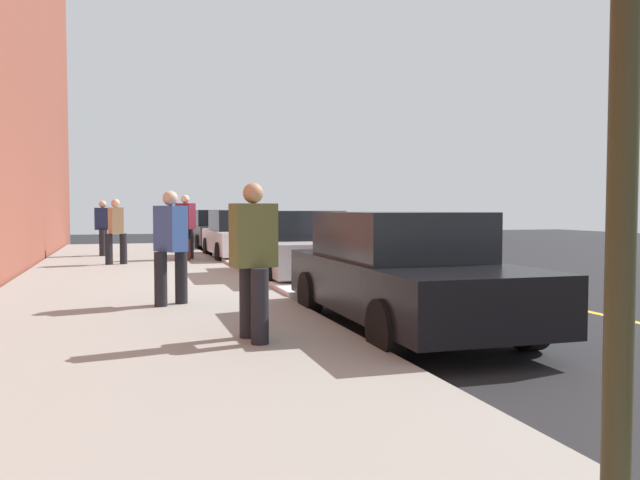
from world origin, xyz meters
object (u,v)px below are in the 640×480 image
(parked_car_silver, at_px, (296,246))
(pedestrian_olive_coat, at_px, (253,257))
(pedestrian_blue_coat, at_px, (171,244))
(parked_car_charcoal, at_px, (216,230))
(pedestrian_tan_coat, at_px, (116,229))
(parked_car_black, at_px, (402,271))
(pedestrian_burgundy_coat, at_px, (185,225))
(parked_car_white, at_px, (241,235))
(pedestrian_navy_coat, at_px, (103,226))
(rolling_suitcase, at_px, (186,250))

(parked_car_silver, height_order, pedestrian_olive_coat, pedestrian_olive_coat)
(parked_car_silver, xyz_separation_m, pedestrian_blue_coat, (3.62, -2.85, 0.28))
(parked_car_charcoal, distance_m, pedestrian_blue_coat, 15.15)
(pedestrian_olive_coat, bearing_deg, pedestrian_tan_coat, -171.72)
(parked_car_black, bearing_deg, pedestrian_burgundy_coat, -170.65)
(parked_car_charcoal, bearing_deg, parked_car_white, -0.19)
(parked_car_charcoal, height_order, parked_car_black, same)
(parked_car_silver, bearing_deg, pedestrian_burgundy_coat, -159.51)
(pedestrian_burgundy_coat, xyz_separation_m, pedestrian_tan_coat, (1.18, -1.84, -0.07))
(pedestrian_burgundy_coat, bearing_deg, pedestrian_blue_coat, -6.62)
(pedestrian_olive_coat, relative_size, pedestrian_navy_coat, 1.02)
(parked_car_silver, xyz_separation_m, pedestrian_burgundy_coat, (-4.97, -1.86, 0.35))
(parked_car_silver, bearing_deg, pedestrian_olive_coat, -18.72)
(parked_car_black, distance_m, pedestrian_burgundy_coat, 10.78)
(parked_car_black, relative_size, pedestrian_blue_coat, 2.78)
(parked_car_black, distance_m, pedestrian_tan_coat, 10.11)
(pedestrian_blue_coat, bearing_deg, rolling_suitcase, 173.30)
(pedestrian_navy_coat, height_order, pedestrian_blue_coat, pedestrian_blue_coat)
(parked_car_charcoal, bearing_deg, pedestrian_blue_coat, -10.33)
(rolling_suitcase, bearing_deg, pedestrian_tan_coat, -67.35)
(parked_car_black, bearing_deg, pedestrian_navy_coat, -162.62)
(parked_car_charcoal, distance_m, pedestrian_burgundy_coat, 6.55)
(parked_car_charcoal, xyz_separation_m, pedestrian_blue_coat, (14.90, -2.72, 0.28))
(parked_car_charcoal, xyz_separation_m, parked_car_silver, (11.28, 0.14, -0.00))
(pedestrian_navy_coat, bearing_deg, parked_car_charcoal, 136.77)
(parked_car_white, xyz_separation_m, parked_car_silver, (5.74, 0.16, -0.00))
(parked_car_charcoal, height_order, pedestrian_tan_coat, pedestrian_tan_coat)
(parked_car_charcoal, relative_size, pedestrian_navy_coat, 2.66)
(parked_car_white, bearing_deg, rolling_suitcase, -55.45)
(parked_car_silver, xyz_separation_m, pedestrian_olive_coat, (6.48, -2.20, 0.29))
(parked_car_black, relative_size, rolling_suitcase, 5.02)
(pedestrian_burgundy_coat, bearing_deg, pedestrian_olive_coat, -1.71)
(parked_car_white, height_order, pedestrian_navy_coat, pedestrian_navy_coat)
(parked_car_silver, distance_m, pedestrian_navy_coat, 8.18)
(pedestrian_tan_coat, bearing_deg, parked_car_white, 118.84)
(parked_car_white, xyz_separation_m, rolling_suitcase, (1.20, -1.74, -0.32))
(parked_car_charcoal, bearing_deg, pedestrian_olive_coat, -6.62)
(parked_car_charcoal, distance_m, pedestrian_olive_coat, 17.89)
(parked_car_black, distance_m, pedestrian_navy_coat, 13.34)
(parked_car_white, distance_m, parked_car_black, 11.40)
(parked_car_silver, xyz_separation_m, pedestrian_tan_coat, (-3.79, -3.69, 0.27))
(parked_car_white, relative_size, parked_car_black, 0.96)
(parked_car_black, bearing_deg, rolling_suitcase, -170.06)
(pedestrian_tan_coat, distance_m, pedestrian_blue_coat, 7.46)
(rolling_suitcase, bearing_deg, parked_car_black, 9.94)
(pedestrian_tan_coat, height_order, rolling_suitcase, pedestrian_tan_coat)
(pedestrian_navy_coat, relative_size, rolling_suitcase, 1.79)
(parked_car_white, relative_size, pedestrian_navy_coat, 2.70)
(pedestrian_navy_coat, height_order, rolling_suitcase, pedestrian_navy_coat)
(parked_car_charcoal, relative_size, pedestrian_tan_coat, 2.65)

